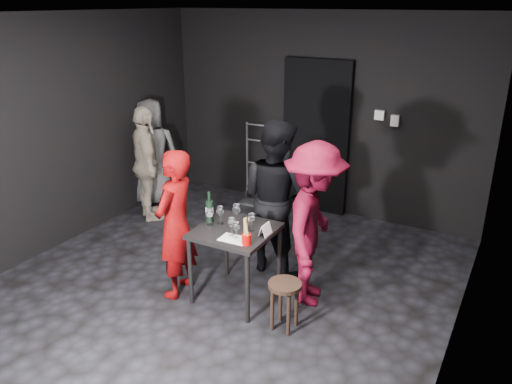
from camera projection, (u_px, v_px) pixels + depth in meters
The scene contains 26 objects.
floor at pixel (220, 287), 5.22m from camera, with size 4.50×5.00×0.02m, color black.
ceiling at pixel (211, 13), 4.25m from camera, with size 4.50×5.00×0.02m, color silver.
wall_back at pixel (319, 115), 6.76m from camera, with size 4.50×0.04×2.70m, color black.
wall_left at pixel (54, 135), 5.77m from camera, with size 0.04×5.00×2.70m, color black.
wall_right at pixel (468, 210), 3.70m from camera, with size 0.04×5.00×2.70m, color black.
doorway at pixel (316, 137), 6.82m from camera, with size 0.95×0.10×2.10m, color black.
wallbox_upper at pixel (380, 115), 6.30m from camera, with size 0.12×0.06×0.12m, color #B7B7B2.
wallbox_lower at pixel (395, 121), 6.22m from camera, with size 0.10×0.06×0.14m, color #B7B7B2.
hand_truck at pixel (256, 188), 7.34m from camera, with size 0.39×0.34×1.18m.
tasting_table at pixel (235, 238), 4.83m from camera, with size 0.72×0.72×0.75m.
stool at pixel (285, 294), 4.45m from camera, with size 0.30×0.30×0.47m.
server_red at pixel (175, 224), 4.87m from camera, with size 0.56×0.36×1.52m, color #810507.
woman_black at pixel (276, 187), 5.27m from camera, with size 0.93×0.51×1.91m, color black.
man_maroon at pixel (314, 219), 4.71m from camera, with size 1.13×0.53×1.75m, color maroon.
bystander_cream at pixel (146, 162), 6.59m from camera, with size 0.94×0.45×1.60m, color #BDAC94.
bystander_grey at pixel (152, 151), 7.12m from camera, with size 0.77×0.42×1.57m, color slate.
tasting_mat at pixel (234, 239), 4.59m from camera, with size 0.27×0.18×0.00m, color white.
wine_glass_a at pixel (210, 216), 4.84m from camera, with size 0.07×0.07×0.19m, color white, non-canonical shape.
wine_glass_b at pixel (220, 214), 4.87m from camera, with size 0.08×0.08×0.20m, color white, non-canonical shape.
wine_glass_c at pixel (236, 213), 4.89m from camera, with size 0.08×0.08×0.22m, color white, non-canonical shape.
wine_glass_d at pixel (232, 226), 4.62m from camera, with size 0.08×0.08×0.20m, color white, non-canonical shape.
wine_glass_e at pixel (236, 229), 4.58m from camera, with size 0.07×0.07×0.18m, color white, non-canonical shape.
wine_glass_f at pixel (251, 221), 4.72m from camera, with size 0.08×0.08×0.20m, color white, non-canonical shape.
wine_bottle at pixel (209, 210), 4.91m from camera, with size 0.08×0.08×0.32m.
breadstick_cup at pixel (246, 232), 4.45m from camera, with size 0.09×0.09×0.27m.
reserved_card at pixel (264, 229), 4.66m from camera, with size 0.09×0.15×0.11m, color white, non-canonical shape.
Camera 1 is at (2.55, -3.74, 2.81)m, focal length 35.00 mm.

